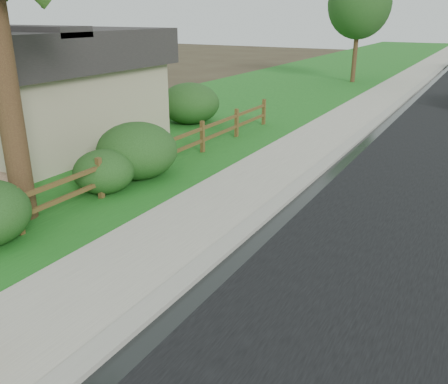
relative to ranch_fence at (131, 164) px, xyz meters
The scene contains 11 objects.
ground 7.37m from the ranch_fence, 60.64° to the right, with size 120.00×120.00×0.00m, color #382D1F.
curb 28.88m from the ranch_fence, 82.04° to the left, with size 0.40×90.00×0.12m, color gray.
wet_gutter 28.94m from the ranch_fence, 81.35° to the left, with size 0.50×90.00×0.00m, color black.
sidewalk 28.73m from the ranch_fence, 84.61° to the left, with size 2.20×90.00×0.10m, color #A19A8C.
grass_strip 28.62m from the ranch_fence, 88.40° to the left, with size 1.60×90.00×0.06m, color #1A5819.
lawn_near 28.94m from the ranch_fence, 98.75° to the left, with size 9.00×90.00×0.04m, color #1A5819.
ranch_fence is the anchor object (origin of this frame).
shrub_b 0.71m from the ranch_fence, 115.79° to the left, with size 2.26×2.26×1.58m, color #1D4017.
shrub_c 0.80m from the ranch_fence, 112.08° to the right, with size 1.56×1.56×1.13m, color #1D4017.
shrub_d 7.84m from the ranch_fence, 111.73° to the left, with size 2.49×2.49×1.70m, color #1D4017.
tree_mid_left 23.66m from the ranch_fence, 90.74° to the left, with size 4.01×4.01×7.16m.
Camera 1 is at (4.48, -2.92, 4.39)m, focal length 38.00 mm.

